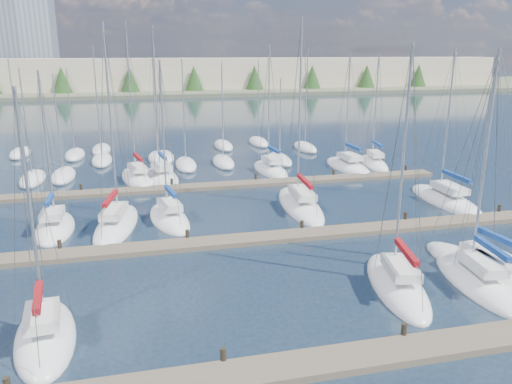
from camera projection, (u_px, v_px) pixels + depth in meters
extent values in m
plane|color=#203041|center=(185.00, 136.00, 74.43)|extent=(400.00, 400.00, 0.00)
cube|color=#6B5E4C|center=(325.00, 363.00, 20.14)|extent=(44.00, 1.80, 0.35)
cylinder|color=#2D261C|center=(223.00, 360.00, 20.04)|extent=(0.26, 0.26, 1.10)
cylinder|color=#2D261C|center=(404.00, 335.00, 21.83)|extent=(0.26, 0.26, 1.10)
cube|color=#6B5E4C|center=(249.00, 239.00, 33.23)|extent=(44.00, 1.80, 0.35)
cylinder|color=#2D261C|center=(60.00, 248.00, 31.35)|extent=(0.26, 0.26, 1.10)
cylinder|color=#2D261C|center=(187.00, 238.00, 33.14)|extent=(0.26, 0.26, 1.10)
cylinder|color=#2D261C|center=(302.00, 228.00, 34.93)|extent=(0.26, 0.26, 1.10)
cylinder|color=#2D261C|center=(405.00, 219.00, 36.71)|extent=(0.26, 0.26, 1.10)
cylinder|color=#2D261C|center=(499.00, 212.00, 38.50)|extent=(0.26, 0.26, 1.10)
cube|color=#6B5E4C|center=(216.00, 186.00, 46.33)|extent=(44.00, 1.80, 0.35)
cylinder|color=#2D261C|center=(81.00, 190.00, 44.45)|extent=(0.26, 0.26, 1.10)
cylinder|color=#2D261C|center=(172.00, 184.00, 46.23)|extent=(0.26, 0.26, 1.10)
cylinder|color=#2D261C|center=(256.00, 179.00, 48.02)|extent=(0.26, 0.26, 1.10)
cylinder|color=#2D261C|center=(333.00, 175.00, 49.81)|extent=(0.26, 0.26, 1.10)
cylinder|color=#2D261C|center=(406.00, 171.00, 51.59)|extent=(0.26, 0.26, 1.10)
ellipsoid|color=white|center=(374.00, 164.00, 55.45)|extent=(3.43, 7.94, 1.60)
cube|color=black|center=(374.00, 164.00, 55.45)|extent=(1.74, 3.82, 0.12)
cube|color=silver|center=(375.00, 154.00, 54.73)|extent=(1.64, 2.85, 0.50)
cylinder|color=#9EA0A5|center=(376.00, 105.00, 54.26)|extent=(0.14, 0.14, 10.88)
cylinder|color=#9EA0A5|center=(378.00, 145.00, 53.85)|extent=(0.61, 3.20, 0.10)
cube|color=navy|center=(378.00, 144.00, 53.82)|extent=(0.77, 2.98, 0.30)
ellipsoid|color=white|center=(162.00, 178.00, 49.55)|extent=(4.04, 8.55, 1.60)
cube|color=silver|center=(162.00, 166.00, 48.82)|extent=(2.01, 3.07, 0.50)
cylinder|color=#9EA0A5|center=(156.00, 98.00, 48.01)|extent=(0.14, 0.14, 13.44)
cylinder|color=#9EA0A5|center=(162.00, 157.00, 47.94)|extent=(0.55, 3.44, 0.10)
cube|color=navy|center=(162.00, 156.00, 47.91)|extent=(0.71, 3.19, 0.30)
ellipsoid|color=white|center=(117.00, 226.00, 36.01)|extent=(4.16, 9.53, 1.60)
cube|color=maroon|center=(117.00, 226.00, 36.01)|extent=(2.10, 4.59, 0.12)
cube|color=silver|center=(114.00, 211.00, 35.21)|extent=(1.97, 3.43, 0.50)
cylinder|color=#9EA0A5|center=(111.00, 120.00, 34.64)|extent=(0.14, 0.14, 13.06)
cylinder|color=#9EA0A5|center=(111.00, 200.00, 34.22)|extent=(0.76, 3.83, 0.10)
cube|color=maroon|center=(110.00, 198.00, 34.18)|extent=(0.91, 3.56, 0.30)
ellipsoid|color=white|center=(397.00, 287.00, 26.81)|extent=(4.24, 8.56, 1.60)
cube|color=maroon|center=(397.00, 287.00, 26.81)|extent=(2.14, 4.13, 0.12)
cube|color=silver|center=(401.00, 268.00, 26.06)|extent=(1.98, 3.11, 0.50)
cylinder|color=#9EA0A5|center=(403.00, 160.00, 25.56)|extent=(0.14, 0.14, 11.60)
cylinder|color=#9EA0A5|center=(406.00, 254.00, 25.14)|extent=(0.83, 3.39, 0.10)
cube|color=maroon|center=(407.00, 252.00, 25.11)|extent=(0.97, 3.16, 0.30)
ellipsoid|color=white|center=(270.00, 171.00, 52.52)|extent=(3.18, 8.16, 1.60)
cube|color=maroon|center=(270.00, 171.00, 52.52)|extent=(1.63, 3.92, 0.12)
cube|color=silver|center=(272.00, 160.00, 51.79)|extent=(1.64, 2.89, 0.50)
cylinder|color=#9EA0A5|center=(269.00, 104.00, 51.20)|extent=(0.14, 0.14, 11.75)
cylinder|color=#9EA0A5|center=(274.00, 151.00, 50.91)|extent=(0.31, 3.36, 0.10)
cube|color=navy|center=(274.00, 150.00, 50.88)|extent=(0.50, 3.11, 0.30)
ellipsoid|color=white|center=(137.00, 179.00, 49.04)|extent=(4.17, 9.07, 1.60)
cube|color=black|center=(137.00, 179.00, 49.04)|extent=(2.10, 4.37, 0.12)
cube|color=silver|center=(137.00, 167.00, 48.30)|extent=(1.98, 3.27, 0.50)
cylinder|color=#9EA0A5|center=(130.00, 97.00, 47.48)|extent=(0.14, 0.14, 13.74)
cylinder|color=#9EA0A5|center=(138.00, 158.00, 47.39)|extent=(0.76, 3.63, 0.10)
cube|color=maroon|center=(138.00, 157.00, 47.36)|extent=(0.90, 3.37, 0.30)
ellipsoid|color=white|center=(445.00, 201.00, 41.98)|extent=(3.18, 9.66, 1.60)
cube|color=black|center=(445.00, 201.00, 41.98)|extent=(1.65, 4.64, 0.12)
cube|color=silver|center=(450.00, 188.00, 41.18)|extent=(1.71, 3.39, 0.50)
cylinder|color=#9EA0A5|center=(448.00, 120.00, 40.86)|extent=(0.14, 0.14, 11.34)
cylinder|color=#9EA0A5|center=(457.00, 178.00, 40.17)|extent=(0.19, 4.03, 0.10)
cube|color=navy|center=(457.00, 176.00, 40.13)|extent=(0.38, 3.71, 0.30)
ellipsoid|color=white|center=(481.00, 273.00, 28.49)|extent=(3.42, 9.45, 1.60)
cube|color=maroon|center=(481.00, 273.00, 28.49)|extent=(1.75, 4.55, 0.12)
cube|color=silver|center=(490.00, 255.00, 27.72)|extent=(1.71, 3.35, 0.50)
cylinder|color=#9EA0A5|center=(486.00, 155.00, 27.33)|extent=(0.14, 0.14, 11.31)
cylinder|color=#9EA0A5|center=(502.00, 242.00, 26.75)|extent=(0.45, 3.88, 0.10)
cube|color=navy|center=(503.00, 240.00, 26.72)|extent=(0.62, 3.59, 0.30)
ellipsoid|color=white|center=(300.00, 206.00, 40.59)|extent=(3.59, 10.61, 1.60)
cube|color=silver|center=(302.00, 193.00, 39.74)|extent=(1.82, 3.75, 0.50)
cylinder|color=#9EA0A5|center=(300.00, 108.00, 39.22)|extent=(0.14, 0.14, 13.65)
cylinder|color=#9EA0A5|center=(305.00, 183.00, 38.66)|extent=(0.42, 4.37, 0.10)
cube|color=maroon|center=(305.00, 181.00, 38.62)|extent=(0.60, 4.04, 0.30)
ellipsoid|color=white|center=(46.00, 339.00, 21.99)|extent=(3.31, 7.09, 1.60)
cube|color=silver|center=(42.00, 316.00, 21.32)|extent=(1.67, 2.54, 0.50)
cylinder|color=#9EA0A5|center=(30.00, 206.00, 20.84)|extent=(0.14, 0.14, 9.85)
cylinder|color=#9EA0A5|center=(38.00, 300.00, 20.54)|extent=(0.42, 2.87, 0.10)
cube|color=maroon|center=(38.00, 297.00, 20.50)|extent=(0.59, 2.66, 0.30)
ellipsoid|color=white|center=(55.00, 229.00, 35.37)|extent=(2.70, 6.89, 1.60)
cube|color=black|center=(55.00, 229.00, 35.37)|extent=(1.40, 3.31, 0.12)
cube|color=silver|center=(52.00, 214.00, 34.69)|extent=(1.47, 2.42, 0.50)
cylinder|color=#9EA0A5|center=(46.00, 144.00, 34.23)|extent=(0.14, 0.14, 9.94)
cylinder|color=#9EA0A5|center=(49.00, 201.00, 33.89)|extent=(0.14, 2.88, 0.10)
cube|color=navy|center=(49.00, 200.00, 33.86)|extent=(0.33, 2.65, 0.30)
ellipsoid|color=white|center=(169.00, 220.00, 37.35)|extent=(3.68, 7.59, 1.60)
cube|color=maroon|center=(169.00, 220.00, 37.35)|extent=(1.87, 3.66, 0.12)
cube|color=silver|center=(170.00, 205.00, 36.67)|extent=(1.79, 2.74, 0.50)
cylinder|color=#9EA0A5|center=(163.00, 135.00, 36.13)|extent=(0.14, 0.14, 10.57)
cylinder|color=#9EA0A5|center=(171.00, 193.00, 35.87)|extent=(0.59, 3.03, 0.10)
cube|color=navy|center=(171.00, 191.00, 35.84)|extent=(0.75, 2.82, 0.30)
ellipsoid|color=white|center=(476.00, 283.00, 27.24)|extent=(3.55, 8.20, 1.60)
cube|color=silver|center=(483.00, 264.00, 26.51)|extent=(1.75, 2.94, 0.50)
cylinder|color=#9EA0A5|center=(484.00, 165.00, 26.07)|extent=(0.14, 0.14, 10.88)
cylinder|color=#9EA0A5|center=(492.00, 250.00, 25.61)|extent=(0.52, 3.32, 0.10)
cube|color=navy|center=(492.00, 248.00, 25.58)|extent=(0.69, 3.08, 0.30)
ellipsoid|color=white|center=(348.00, 167.00, 54.04)|extent=(3.34, 8.90, 1.60)
cube|color=silver|center=(350.00, 157.00, 53.27)|extent=(1.79, 3.13, 0.50)
cylinder|color=#9EA0A5|center=(348.00, 107.00, 52.91)|extent=(0.14, 0.14, 10.85)
cylinder|color=#9EA0A5|center=(353.00, 148.00, 52.33)|extent=(0.20, 3.71, 0.10)
cube|color=navy|center=(353.00, 147.00, 52.29)|extent=(0.39, 3.42, 0.30)
cylinder|color=#9EA0A5|center=(14.00, 101.00, 58.56)|extent=(0.12, 0.12, 11.20)
ellipsoid|color=white|center=(20.00, 154.00, 60.27)|extent=(2.20, 6.40, 1.40)
cylinder|color=#9EA0A5|center=(162.00, 108.00, 56.43)|extent=(0.12, 0.12, 10.14)
ellipsoid|color=white|center=(164.00, 158.00, 58.00)|extent=(2.20, 6.40, 1.40)
cylinder|color=#9EA0A5|center=(155.00, 107.00, 56.02)|extent=(0.12, 0.12, 10.49)
ellipsoid|color=white|center=(158.00, 158.00, 57.64)|extent=(2.20, 6.40, 1.40)
cylinder|color=#9EA0A5|center=(259.00, 100.00, 65.97)|extent=(0.12, 0.12, 10.06)
ellipsoid|color=white|center=(258.00, 142.00, 67.53)|extent=(2.20, 6.40, 1.40)
cylinder|color=#9EA0A5|center=(70.00, 110.00, 57.87)|extent=(0.12, 0.12, 9.39)
ellipsoid|color=white|center=(75.00, 155.00, 59.33)|extent=(2.20, 6.40, 1.40)
cylinder|color=#9EA0A5|center=(25.00, 122.00, 46.76)|extent=(0.12, 0.12, 9.85)
ellipsoid|color=white|center=(33.00, 179.00, 48.29)|extent=(2.20, 6.40, 1.40)
cylinder|color=#9EA0A5|center=(58.00, 123.00, 48.05)|extent=(0.12, 0.12, 9.30)
ellipsoid|color=white|center=(64.00, 176.00, 49.50)|extent=(2.20, 6.40, 1.40)
cylinder|color=#9EA0A5|center=(307.00, 96.00, 62.05)|extent=(0.12, 0.12, 11.68)
ellipsoid|color=white|center=(305.00, 148.00, 63.83)|extent=(2.20, 6.40, 1.40)
cylinder|color=#9EA0A5|center=(222.00, 113.00, 54.01)|extent=(0.12, 0.12, 9.76)
ellipsoid|color=white|center=(223.00, 162.00, 55.53)|extent=(2.20, 6.40, 1.40)
cylinder|color=#9EA0A5|center=(97.00, 96.00, 60.57)|extent=(0.12, 0.12, 11.95)
ellipsoid|color=white|center=(101.00, 150.00, 62.39)|extent=(2.20, 6.40, 1.40)
cylinder|color=#9EA0A5|center=(280.00, 117.00, 55.39)|extent=(0.12, 0.12, 8.46)
ellipsoid|color=white|center=(280.00, 160.00, 56.73)|extent=(2.20, 6.40, 1.40)
cylinder|color=#9EA0A5|center=(98.00, 119.00, 55.17)|extent=(0.12, 0.12, 8.12)
ellipsoid|color=white|center=(102.00, 161.00, 56.46)|extent=(2.20, 6.40, 1.40)
cylinder|color=#9EA0A5|center=(223.00, 102.00, 63.49)|extent=(0.12, 0.12, 10.00)
ellipsoid|color=white|center=(223.00, 146.00, 65.04)|extent=(2.20, 6.40, 1.40)
cylinder|color=#9EA0A5|center=(184.00, 110.00, 52.64)|extent=(0.12, 0.12, 10.54)
ellipsoid|color=white|center=(186.00, 165.00, 54.26)|extent=(2.20, 6.40, 1.40)
cube|color=#666B51|center=(157.00, 89.00, 158.47)|extent=(400.00, 60.00, 1.00)
cube|color=beige|center=(191.00, 75.00, 150.11)|extent=(200.00, 12.00, 10.00)
cube|color=slate|center=(25.00, 41.00, 159.58)|extent=(18.00, 15.00, 30.00)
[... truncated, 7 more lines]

